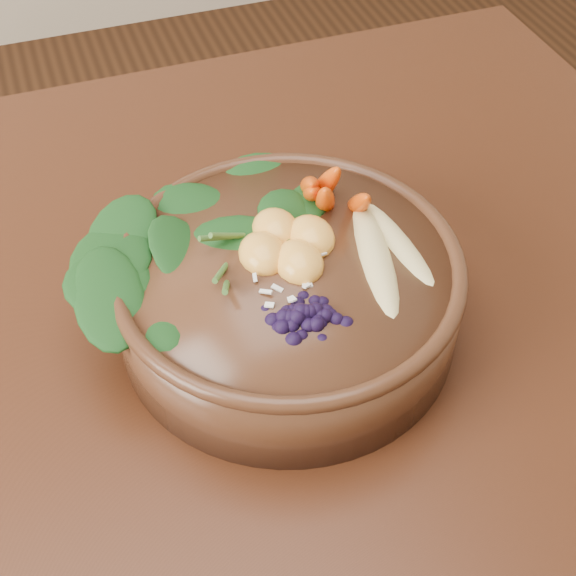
% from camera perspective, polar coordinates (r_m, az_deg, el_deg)
% --- Properties ---
extents(stoneware_bowl, '(0.35, 0.35, 0.08)m').
position_cam_1_polar(stoneware_bowl, '(0.69, 0.00, -0.57)').
color(stoneware_bowl, '#4D2E1D').
rests_on(stoneware_bowl, dining_table).
extents(kale_heap, '(0.22, 0.21, 0.04)m').
position_cam_1_polar(kale_heap, '(0.69, -4.57, 6.20)').
color(kale_heap, '#154115').
rests_on(kale_heap, stoneware_bowl).
extents(carrot_cluster, '(0.07, 0.07, 0.08)m').
position_cam_1_polar(carrot_cluster, '(0.71, 3.31, 9.10)').
color(carrot_cluster, '#D5410A').
rests_on(carrot_cluster, stoneware_bowl).
extents(banana_halves, '(0.08, 0.16, 0.03)m').
position_cam_1_polar(banana_halves, '(0.67, 7.15, 3.65)').
color(banana_halves, '#E0CC84').
rests_on(banana_halves, stoneware_bowl).
extents(mandarin_cluster, '(0.10, 0.11, 0.03)m').
position_cam_1_polar(mandarin_cluster, '(0.67, -0.07, 3.88)').
color(mandarin_cluster, '#FFAC3D').
rests_on(mandarin_cluster, stoneware_bowl).
extents(blueberry_pile, '(0.15, 0.13, 0.04)m').
position_cam_1_polar(blueberry_pile, '(0.61, 1.17, -0.83)').
color(blueberry_pile, black).
rests_on(blueberry_pile, stoneware_bowl).
extents(coconut_flakes, '(0.11, 0.09, 0.01)m').
position_cam_1_polar(coconut_flakes, '(0.65, 0.45, 0.80)').
color(coconut_flakes, white).
rests_on(coconut_flakes, stoneware_bowl).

